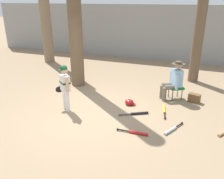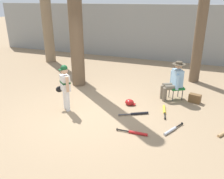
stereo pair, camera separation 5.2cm
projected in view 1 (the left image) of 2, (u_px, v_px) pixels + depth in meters
ground_plane at (87, 114)px, 6.29m from camera, size 60.00×60.00×0.00m
concrete_back_wall at (146, 32)px, 11.67m from camera, size 18.00×0.36×2.69m
tree_near_player at (74, 1)px, 7.44m from camera, size 0.80×0.80×6.56m
tree_behind_spectator at (201, 20)px, 8.03m from camera, size 0.48×0.48×4.93m
young_ballplayer at (65, 85)px, 6.31m from camera, size 0.59×0.41×1.31m
folding_stool at (176, 88)px, 7.16m from camera, size 0.55×0.55×0.41m
seated_spectator at (174, 79)px, 7.04m from camera, size 0.66×0.57×1.20m
handbag_beside_stool at (194, 98)px, 7.00m from camera, size 0.38×0.26×0.26m
bat_aluminum_silver at (172, 130)px, 5.50m from camera, size 0.39×0.70×0.07m
bat_red_barrel at (136, 133)px, 5.38m from camera, size 0.75×0.08×0.07m
bat_black_composite at (137, 113)px, 6.28m from camera, size 0.74×0.47×0.07m
bat_yellow_trainer at (164, 110)px, 6.46m from camera, size 0.22×0.77×0.07m
batting_helmet_red at (129, 102)px, 6.85m from camera, size 0.31×0.24×0.18m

